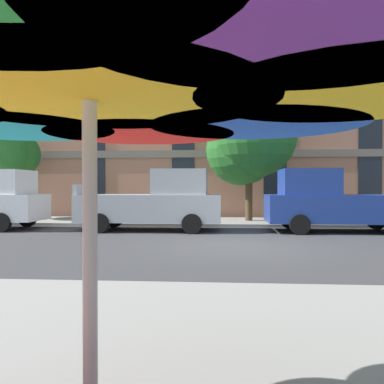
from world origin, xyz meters
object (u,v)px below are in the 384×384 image
at_px(pickup_silver, 157,202).
at_px(street_tree_left, 12,152).
at_px(pickup_blue, 333,203).
at_px(street_tree_middle, 249,143).
at_px(patio_umbrella, 89,46).

xyz_separation_m(pickup_silver, street_tree_left, (-7.23, 3.35, 2.14)).
relative_size(pickup_blue, street_tree_middle, 0.93).
height_order(street_tree_middle, patio_umbrella, street_tree_middle).
xyz_separation_m(pickup_blue, street_tree_middle, (-2.74, 2.95, 2.42)).
distance_m(pickup_blue, street_tree_middle, 4.70).
height_order(pickup_blue, street_tree_middle, street_tree_middle).
height_order(street_tree_left, patio_umbrella, street_tree_left).
bearing_deg(patio_umbrella, pickup_silver, 97.97).
bearing_deg(street_tree_middle, pickup_blue, -47.06).
distance_m(pickup_silver, street_tree_left, 8.25).
distance_m(street_tree_left, street_tree_middle, 10.74).
xyz_separation_m(street_tree_left, patio_umbrella, (9.00, -16.05, -1.02)).
relative_size(pickup_blue, patio_umbrella, 1.55).
xyz_separation_m(pickup_silver, street_tree_middle, (3.51, 2.95, 2.42)).
bearing_deg(pickup_silver, street_tree_middle, 40.04).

